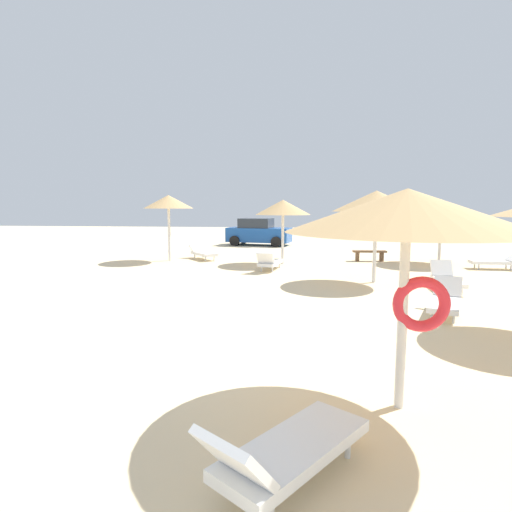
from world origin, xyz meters
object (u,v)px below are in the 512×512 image
(lounger_0, at_px, (270,262))
(parked_car, at_px, (258,232))
(parasol_0, at_px, (283,208))
(lounger_2, at_px, (203,253))
(parasol_2, at_px, (168,202))
(parasol_4, at_px, (376,201))
(lounger_3, at_px, (445,301))
(lounger_6, at_px, (286,450))
(bench_0, at_px, (370,254))
(parasol_6, at_px, (407,213))
(parasol_1, at_px, (442,210))
(lounger_1, at_px, (497,261))
(lounger_4, at_px, (447,279))

(lounger_0, bearing_deg, parked_car, 98.41)
(parasol_0, height_order, lounger_2, parasol_0)
(parasol_2, height_order, parked_car, parasol_2)
(parasol_0, relative_size, parasol_4, 0.92)
(parasol_0, distance_m, lounger_0, 2.89)
(parasol_2, bearing_deg, lounger_3, -42.37)
(lounger_6, relative_size, bench_0, 1.23)
(parasol_6, bearing_deg, lounger_3, 66.17)
(parasol_1, height_order, lounger_2, parasol_1)
(parasol_6, distance_m, lounger_1, 14.09)
(lounger_2, distance_m, lounger_4, 11.00)
(parked_car, bearing_deg, parasol_4, -67.61)
(lounger_1, bearing_deg, parasol_2, 175.44)
(lounger_1, relative_size, bench_0, 1.26)
(parasol_2, distance_m, lounger_1, 14.10)
(lounger_1, height_order, lounger_3, lounger_3)
(parasol_0, height_order, lounger_4, parasol_0)
(parasol_2, height_order, lounger_0, parasol_2)
(parasol_6, xyz_separation_m, lounger_1, (6.53, 12.29, -2.15))
(parasol_0, height_order, parasol_6, parasol_0)
(parasol_4, xyz_separation_m, lounger_0, (-3.64, 2.24, -2.36))
(lounger_3, bearing_deg, lounger_0, 126.40)
(parasol_2, bearing_deg, lounger_4, -27.96)
(parasol_2, height_order, lounger_2, parasol_2)
(parasol_4, bearing_deg, parasol_1, 53.73)
(parasol_0, height_order, lounger_1, parasol_0)
(lounger_4, bearing_deg, bench_0, 101.51)
(lounger_0, bearing_deg, lounger_6, -84.99)
(parasol_2, bearing_deg, parasol_0, -4.97)
(parasol_0, distance_m, lounger_2, 4.54)
(parasol_2, height_order, bench_0, parasol_2)
(lounger_6, distance_m, parked_car, 23.12)
(lounger_0, bearing_deg, parasol_2, 153.97)
(parasol_1, bearing_deg, parasol_4, -126.27)
(lounger_6, bearing_deg, parasol_0, 92.73)
(lounger_1, bearing_deg, lounger_0, -172.08)
(lounger_4, bearing_deg, lounger_6, -115.59)
(lounger_6, distance_m, bench_0, 16.18)
(parasol_6, bearing_deg, parked_car, 100.66)
(parasol_0, bearing_deg, lounger_4, -44.31)
(lounger_0, relative_size, lounger_1, 1.01)
(lounger_0, bearing_deg, lounger_2, 138.47)
(parasol_2, bearing_deg, lounger_0, -26.03)
(parasol_1, relative_size, lounger_4, 1.63)
(parasol_0, relative_size, lounger_4, 1.49)
(lounger_3, bearing_deg, parked_car, 110.33)
(lounger_2, bearing_deg, parasol_6, -67.19)
(parasol_4, height_order, lounger_0, parasol_4)
(parasol_0, bearing_deg, parasol_4, -52.08)
(lounger_1, xyz_separation_m, bench_0, (-4.68, 1.93, 0.03))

